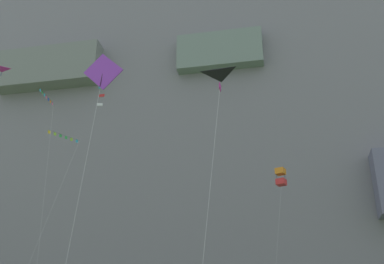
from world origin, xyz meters
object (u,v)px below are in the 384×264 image
object	(u,v)px
kite_box_mid_right	(281,177)
kite_diamond_front_field	(102,75)
kite_banner_upper_right	(57,160)
kite_banner_mid_center	(45,129)
kite_delta_low_center	(221,96)

from	to	relation	value
kite_box_mid_right	kite_diamond_front_field	xyz separation A→B (m)	(-8.52, -28.11, -3.11)
kite_banner_upper_right	kite_banner_mid_center	size ratio (longest dim) A/B	0.87
kite_box_mid_right	kite_delta_low_center	xyz separation A→B (m)	(-2.50, -27.74, -4.76)
kite_banner_upper_right	kite_diamond_front_field	world-z (taller)	kite_banner_upper_right
kite_banner_upper_right	kite_banner_mid_center	bearing A→B (deg)	-100.81
kite_box_mid_right	kite_banner_upper_right	bearing A→B (deg)	-172.22
kite_delta_low_center	kite_diamond_front_field	size ratio (longest dim) A/B	0.84
kite_delta_low_center	kite_banner_upper_right	xyz separation A→B (m)	(-21.22, 24.50, 7.21)
kite_delta_low_center	kite_banner_upper_right	distance (m)	33.20
kite_diamond_front_field	kite_banner_mid_center	bearing A→B (deg)	125.11
kite_delta_low_center	kite_diamond_front_field	xyz separation A→B (m)	(-6.02, -0.37, 1.65)
kite_box_mid_right	kite_diamond_front_field	size ratio (longest dim) A/B	1.16
kite_banner_upper_right	kite_diamond_front_field	size ratio (longest dim) A/B	1.45
kite_box_mid_right	kite_banner_mid_center	size ratio (longest dim) A/B	0.70
kite_box_mid_right	kite_diamond_front_field	bearing A→B (deg)	-106.87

